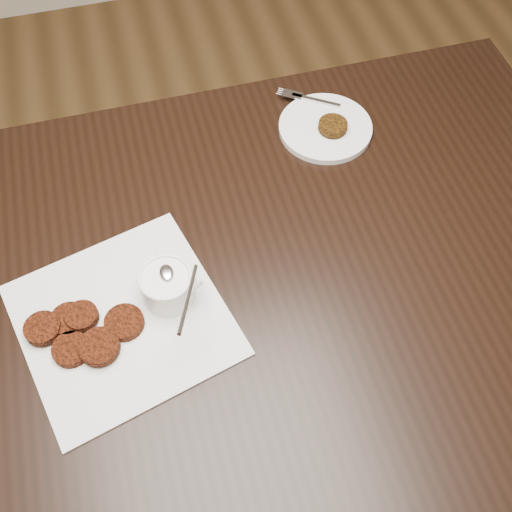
{
  "coord_description": "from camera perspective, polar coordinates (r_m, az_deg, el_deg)",
  "views": [
    {
      "loc": [
        -0.07,
        -0.46,
        1.63
      ],
      "look_at": [
        0.07,
        0.06,
        0.8
      ],
      "focal_mm": 43.06,
      "sensor_mm": 36.0,
      "label": 1
    }
  ],
  "objects": [
    {
      "name": "patty_cluster",
      "position": [
        1.0,
        -16.23,
        -6.64
      ],
      "size": [
        0.23,
        0.23,
        0.02
      ],
      "primitive_type": null,
      "rotation": [
        0.0,
        0.0,
        -0.16
      ],
      "color": "#5A1D0B",
      "rests_on": "napkin"
    },
    {
      "name": "napkin",
      "position": [
        1.0,
        -12.28,
        -5.81
      ],
      "size": [
        0.38,
        0.38,
        0.0
      ],
      "primitive_type": "cube",
      "rotation": [
        0.0,
        0.0,
        0.25
      ],
      "color": "white",
      "rests_on": "table"
    },
    {
      "name": "plate_with_patty",
      "position": [
        1.23,
        6.48,
        11.97
      ],
      "size": [
        0.25,
        0.25,
        0.03
      ],
      "primitive_type": null,
      "rotation": [
        0.0,
        0.0,
        -0.6
      ],
      "color": "white",
      "rests_on": "table"
    },
    {
      "name": "floor",
      "position": [
        1.69,
        -2.04,
        -17.13
      ],
      "size": [
        4.0,
        4.0,
        0.0
      ],
      "primitive_type": "plane",
      "color": "brown",
      "rests_on": "ground"
    },
    {
      "name": "table",
      "position": [
        1.35,
        -2.28,
        -10.73
      ],
      "size": [
        1.43,
        0.92,
        0.75
      ],
      "primitive_type": "cube",
      "color": "black",
      "rests_on": "floor"
    },
    {
      "name": "sauce_ramekin",
      "position": [
        0.96,
        -8.48,
        -1.82
      ],
      "size": [
        0.13,
        0.13,
        0.12
      ],
      "primitive_type": null,
      "rotation": [
        0.0,
        0.0,
        -0.14
      ],
      "color": "white",
      "rests_on": "napkin"
    }
  ]
}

